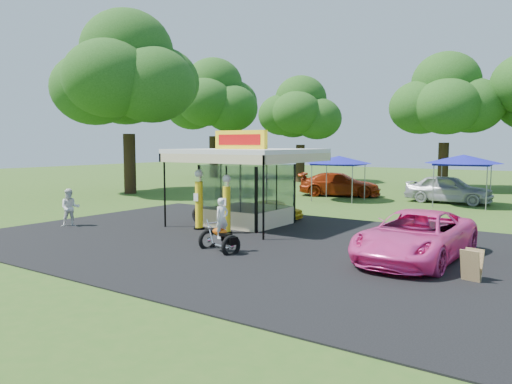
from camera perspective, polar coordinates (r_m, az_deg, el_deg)
ground at (r=17.12m, az=-5.30°, el=-6.67°), size 120.00×120.00×0.00m
asphalt_apron at (r=18.66m, az=-1.34°, el=-5.56°), size 20.00×14.00×0.04m
gas_station_kiosk at (r=21.99m, az=-0.98°, el=0.78°), size 5.40×5.40×4.18m
gas_pump_left at (r=20.94m, az=-6.53°, el=-1.05°), size 0.47×0.47×2.55m
gas_pump_right at (r=19.93m, az=-3.37°, el=-1.57°), size 0.45×0.45×2.39m
motorcycle at (r=16.63m, az=-4.02°, el=-4.43°), size 1.67×1.12×1.90m
spare_tires at (r=22.91m, az=-6.47°, el=-2.56°), size 0.96×0.61×0.81m
a_frame_sign at (r=14.32m, az=23.42°, el=-7.74°), size 0.52×0.51×0.87m
kiosk_car at (r=23.95m, az=2.11°, el=-1.96°), size 2.82×1.13×0.96m
pink_sedan at (r=16.22m, az=17.80°, el=-4.83°), size 2.73×5.62×1.54m
spectator_west at (r=23.10m, az=-20.48°, el=-1.71°), size 0.99×1.03×1.67m
bg_car_b at (r=34.78m, az=9.54°, el=0.85°), size 5.95×3.93×1.60m
bg_car_c at (r=32.50m, az=21.16°, el=0.33°), size 5.11×2.21×1.72m
tent_west at (r=32.01m, az=9.46°, el=3.62°), size 4.06×4.06×2.84m
tent_east at (r=31.08m, az=22.63°, el=3.45°), size 4.26×4.26×2.98m
oak_far_a at (r=53.43m, az=-4.88°, el=10.04°), size 10.33×10.33×12.24m
oak_far_b at (r=47.22m, az=5.13°, el=8.66°), size 8.10×8.10×9.66m
oak_far_c at (r=41.91m, az=20.82°, el=9.31°), size 8.83×8.83×10.41m
oak_near at (r=37.44m, az=-14.45°, el=12.08°), size 11.05×11.05×12.72m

